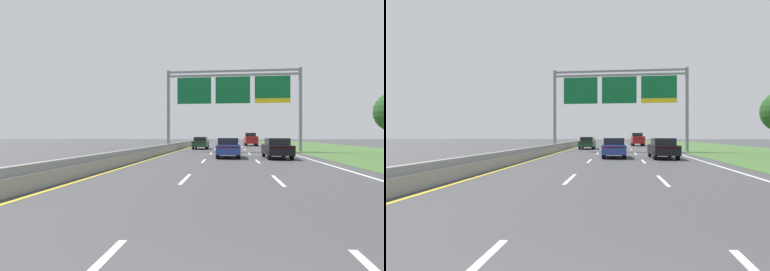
# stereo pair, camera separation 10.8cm
# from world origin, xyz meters

# --- Properties ---
(ground_plane) EXTENTS (220.00, 220.00, 0.00)m
(ground_plane) POSITION_xyz_m (0.00, 35.00, 0.00)
(ground_plane) COLOR #3D3D3F
(lane_striping) EXTENTS (11.96, 106.00, 0.01)m
(lane_striping) POSITION_xyz_m (0.00, 34.54, 0.00)
(lane_striping) COLOR white
(lane_striping) RESTS_ON ground
(grass_verge_right) EXTENTS (14.00, 110.00, 0.02)m
(grass_verge_right) POSITION_xyz_m (13.95, 35.00, 0.01)
(grass_verge_right) COLOR #3D602D
(grass_verge_right) RESTS_ON ground
(median_barrier_concrete) EXTENTS (0.60, 110.00, 0.85)m
(median_barrier_concrete) POSITION_xyz_m (-6.60, 35.00, 0.35)
(median_barrier_concrete) COLOR gray
(median_barrier_concrete) RESTS_ON ground
(overhead_sign_gantry) EXTENTS (15.06, 0.42, 9.23)m
(overhead_sign_gantry) POSITION_xyz_m (0.30, 32.99, 6.52)
(overhead_sign_gantry) COLOR gray
(overhead_sign_gantry) RESTS_ON ground
(pickup_truck_red) EXTENTS (2.11, 5.44, 2.20)m
(pickup_truck_red) POSITION_xyz_m (3.54, 51.78, 1.07)
(pickup_truck_red) COLOR maroon
(pickup_truck_red) RESTS_ON ground
(car_blue_centre_lane_sedan) EXTENTS (1.86, 4.42, 1.57)m
(car_blue_centre_lane_sedan) POSITION_xyz_m (-0.18, 22.98, 0.82)
(car_blue_centre_lane_sedan) COLOR navy
(car_blue_centre_lane_sedan) RESTS_ON ground
(car_black_right_lane_sedan) EXTENTS (1.93, 4.45, 1.57)m
(car_black_right_lane_sedan) POSITION_xyz_m (3.57, 22.49, 0.82)
(car_black_right_lane_sedan) COLOR black
(car_black_right_lane_sedan) RESTS_ON ground
(car_darkgreen_left_lane_sedan) EXTENTS (1.87, 4.42, 1.57)m
(car_darkgreen_left_lane_sedan) POSITION_xyz_m (-3.75, 37.96, 0.82)
(car_darkgreen_left_lane_sedan) COLOR #193D23
(car_darkgreen_left_lane_sedan) RESTS_ON ground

